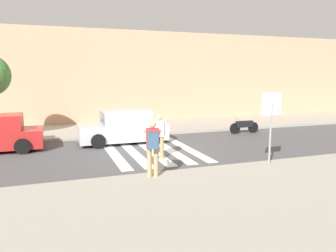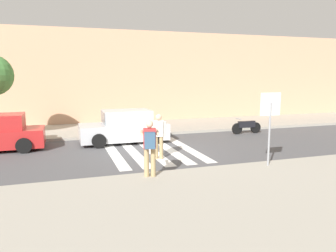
% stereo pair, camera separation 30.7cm
% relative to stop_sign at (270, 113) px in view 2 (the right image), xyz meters
% --- Properties ---
extents(ground_plane, '(120.00, 120.00, 0.00)m').
position_rel_stop_sign_xyz_m(ground_plane, '(-3.03, 3.70, -1.94)').
color(ground_plane, '#4C4C4F').
extents(sidewalk_near, '(60.00, 6.00, 0.14)m').
position_rel_stop_sign_xyz_m(sidewalk_near, '(-3.03, -2.50, -1.87)').
color(sidewalk_near, '#9E998C').
rests_on(sidewalk_near, ground).
extents(sidewalk_far, '(60.00, 4.80, 0.14)m').
position_rel_stop_sign_xyz_m(sidewalk_far, '(-3.03, 9.70, -1.87)').
color(sidewalk_far, '#9E998C').
rests_on(sidewalk_far, ground).
extents(building_facade_far, '(56.00, 4.00, 6.07)m').
position_rel_stop_sign_xyz_m(building_facade_far, '(-3.03, 14.10, 1.10)').
color(building_facade_far, tan).
rests_on(building_facade_far, ground).
extents(crosswalk_stripe_0, '(0.44, 5.20, 0.01)m').
position_rel_stop_sign_xyz_m(crosswalk_stripe_0, '(-4.63, 3.90, -1.94)').
color(crosswalk_stripe_0, silver).
rests_on(crosswalk_stripe_0, ground).
extents(crosswalk_stripe_1, '(0.44, 5.20, 0.01)m').
position_rel_stop_sign_xyz_m(crosswalk_stripe_1, '(-3.83, 3.90, -1.94)').
color(crosswalk_stripe_1, silver).
rests_on(crosswalk_stripe_1, ground).
extents(crosswalk_stripe_2, '(0.44, 5.20, 0.01)m').
position_rel_stop_sign_xyz_m(crosswalk_stripe_2, '(-3.03, 3.90, -1.94)').
color(crosswalk_stripe_2, silver).
rests_on(crosswalk_stripe_2, ground).
extents(crosswalk_stripe_3, '(0.44, 5.20, 0.01)m').
position_rel_stop_sign_xyz_m(crosswalk_stripe_3, '(-2.23, 3.90, -1.94)').
color(crosswalk_stripe_3, silver).
rests_on(crosswalk_stripe_3, ground).
extents(crosswalk_stripe_4, '(0.44, 5.20, 0.01)m').
position_rel_stop_sign_xyz_m(crosswalk_stripe_4, '(-1.43, 3.90, -1.94)').
color(crosswalk_stripe_4, silver).
rests_on(crosswalk_stripe_4, ground).
extents(stop_sign, '(0.76, 0.08, 2.47)m').
position_rel_stop_sign_xyz_m(stop_sign, '(0.00, 0.00, 0.00)').
color(stop_sign, gray).
rests_on(stop_sign, sidewalk_near).
extents(photographer_with_backpack, '(0.70, 0.92, 1.72)m').
position_rel_stop_sign_xyz_m(photographer_with_backpack, '(-4.15, 0.03, -0.77)').
color(photographer_with_backpack, tan).
rests_on(photographer_with_backpack, sidewalk_near).
extents(pedestrian_crossing, '(0.55, 0.36, 1.72)m').
position_rel_stop_sign_xyz_m(pedestrian_crossing, '(-3.12, 2.53, -0.97)').
color(pedestrian_crossing, tan).
rests_on(pedestrian_crossing, ground).
extents(parked_car_silver, '(4.10, 1.92, 1.55)m').
position_rel_stop_sign_xyz_m(parked_car_silver, '(-3.78, 6.00, -1.21)').
color(parked_car_silver, '#B7BABF').
rests_on(parked_car_silver, ground).
extents(motorcycle, '(1.76, 0.60, 0.87)m').
position_rel_stop_sign_xyz_m(motorcycle, '(3.03, 6.30, -1.53)').
color(motorcycle, black).
rests_on(motorcycle, ground).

